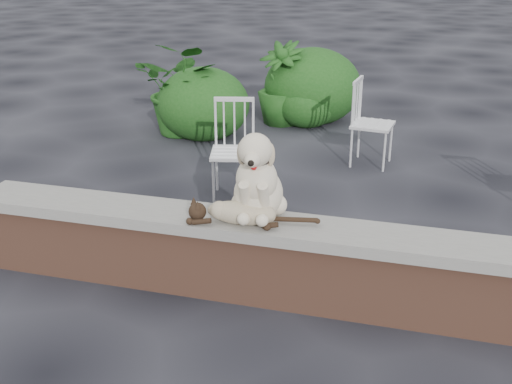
% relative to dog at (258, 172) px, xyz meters
% --- Properties ---
extents(ground, '(60.00, 60.00, 0.00)m').
position_rel_dog_xyz_m(ground, '(1.03, -0.08, -0.90)').
color(ground, black).
rests_on(ground, ground).
extents(brick_wall, '(6.00, 0.30, 0.50)m').
position_rel_dog_xyz_m(brick_wall, '(1.03, -0.08, -0.65)').
color(brick_wall, brown).
rests_on(brick_wall, ground).
extents(capstone, '(6.20, 0.40, 0.08)m').
position_rel_dog_xyz_m(capstone, '(1.03, -0.08, -0.36)').
color(capstone, slate).
rests_on(capstone, brick_wall).
extents(dog, '(0.47, 0.59, 0.63)m').
position_rel_dog_xyz_m(dog, '(0.00, 0.00, 0.00)').
color(dog, beige).
rests_on(dog, capstone).
extents(cat, '(1.04, 0.35, 0.17)m').
position_rel_dog_xyz_m(cat, '(-0.08, -0.15, -0.23)').
color(cat, tan).
rests_on(cat, capstone).
extents(chair_a, '(0.68, 0.68, 0.94)m').
position_rel_dog_xyz_m(chair_a, '(-0.66, 1.57, -0.43)').
color(chair_a, white).
rests_on(chair_a, ground).
extents(chair_e, '(0.62, 0.62, 0.94)m').
position_rel_dog_xyz_m(chair_e, '(0.52, 2.86, -0.43)').
color(chair_e, white).
rests_on(chair_e, ground).
extents(potted_plant_a, '(1.15, 1.02, 1.18)m').
position_rel_dog_xyz_m(potted_plant_a, '(-1.89, 3.40, -0.30)').
color(potted_plant_a, '#184915').
rests_on(potted_plant_a, ground).
extents(potted_plant_b, '(0.80, 0.80, 1.09)m').
position_rel_dog_xyz_m(potted_plant_b, '(-0.81, 4.17, -0.35)').
color(potted_plant_b, '#184915').
rests_on(potted_plant_b, ground).
extents(shrubbery, '(2.41, 2.23, 1.04)m').
position_rel_dog_xyz_m(shrubbery, '(-0.86, 4.04, -0.47)').
color(shrubbery, '#184915').
rests_on(shrubbery, ground).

